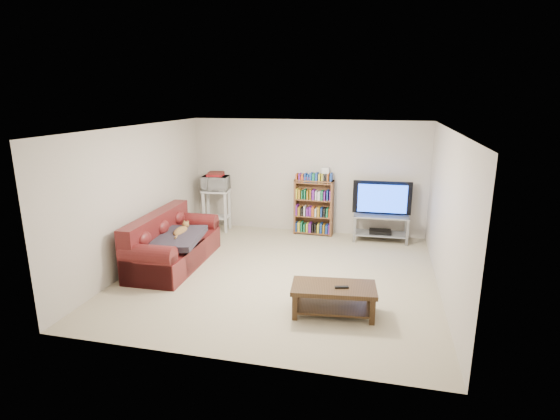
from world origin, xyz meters
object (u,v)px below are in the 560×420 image
(sofa, at_px, (170,247))
(bookshelf, at_px, (314,206))
(coffee_table, at_px, (334,294))
(tv_stand, at_px, (381,223))

(sofa, relative_size, bookshelf, 1.81)
(coffee_table, relative_size, bookshelf, 1.00)
(sofa, bearing_deg, coffee_table, -22.85)
(coffee_table, height_order, bookshelf, bookshelf)
(tv_stand, bearing_deg, coffee_table, -101.58)
(bookshelf, bearing_deg, tv_stand, -2.35)
(sofa, distance_m, tv_stand, 4.16)
(bookshelf, bearing_deg, sofa, -131.38)
(coffee_table, bearing_deg, tv_stand, 73.99)
(sofa, xyz_separation_m, coffee_table, (2.99, -1.17, -0.03))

